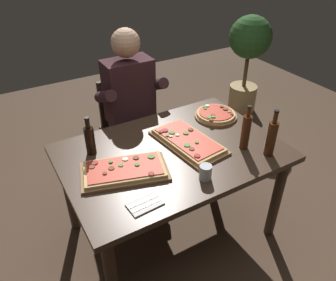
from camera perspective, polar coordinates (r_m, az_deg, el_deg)
The scene contains 13 objects.
ground_plane at distance 2.64m, azimuth 0.57°, elevation -14.96°, with size 6.40×6.40×0.00m, color #4C3828.
dining_table at distance 2.20m, azimuth 0.66°, elevation -3.78°, with size 1.40×0.96×0.74m.
pizza_rectangular_front at distance 1.96m, azimuth -7.47°, elevation -5.08°, with size 0.56×0.41×0.05m.
pizza_rectangular_left at distance 2.20m, azimuth 3.44°, elevation -0.11°, with size 0.34×0.56×0.05m.
pizza_round_far at distance 2.53m, azimuth 8.20°, elevation 4.45°, with size 0.32×0.32×0.05m.
wine_bottle_dark at distance 2.12m, azimuth -13.28°, elevation 0.17°, with size 0.06×0.06×0.26m.
oil_bottle_amber at distance 2.16m, azimuth 13.23°, elevation 1.55°, with size 0.06×0.06×0.31m.
vinegar_bottle_green at distance 2.13m, azimuth 17.35°, elevation 0.49°, with size 0.06×0.06×0.32m.
tumbler_near_camera at distance 1.91m, azimuth 6.45°, elevation -5.55°, with size 0.07×0.07×0.09m.
napkin_cutlery_set at distance 1.77m, azimuth -3.99°, elevation -10.84°, with size 0.19×0.12×0.01m.
diner_chair at distance 2.94m, azimuth -6.91°, elevation 2.94°, with size 0.44×0.44×0.87m.
seated_diner at distance 2.72m, azimuth -6.22°, elevation 6.46°, with size 0.53×0.41×1.33m.
potted_plant_corner at distance 3.99m, azimuth 13.63°, elevation 14.35°, with size 0.47×0.47×1.14m.
Camera 1 is at (-0.90, -1.49, 1.98)m, focal length 35.46 mm.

